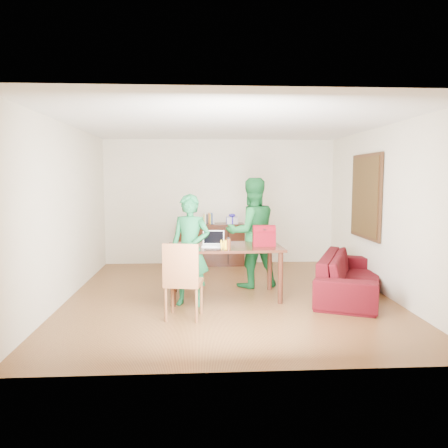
{
  "coord_description": "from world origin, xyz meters",
  "views": [
    {
      "loc": [
        -0.48,
        -6.79,
        1.87
      ],
      "look_at": [
        -0.07,
        0.11,
        1.14
      ],
      "focal_mm": 35.0,
      "sensor_mm": 36.0,
      "label": 1
    }
  ],
  "objects": [
    {
      "name": "room",
      "position": [
        0.01,
        0.13,
        1.31
      ],
      "size": [
        5.2,
        5.7,
        2.9
      ],
      "color": "#411F10",
      "rests_on": "ground"
    },
    {
      "name": "bottle",
      "position": [
        -0.04,
        -0.47,
        0.91
      ],
      "size": [
        0.07,
        0.07,
        0.19
      ],
      "primitive_type": "cylinder",
      "rotation": [
        0.0,
        0.0,
        -0.14
      ],
      "color": "#552913",
      "rests_on": "table"
    },
    {
      "name": "chair",
      "position": [
        -0.68,
        -1.08,
        0.3
      ],
      "size": [
        0.54,
        0.52,
        1.03
      ],
      "rotation": [
        0.0,
        0.0,
        -0.17
      ],
      "color": "brown",
      "rests_on": "ground"
    },
    {
      "name": "laptop",
      "position": [
        -0.25,
        -0.14,
        0.87
      ],
      "size": [
        0.36,
        0.26,
        0.24
      ],
      "rotation": [
        0.0,
        0.0,
        -0.09
      ],
      "color": "white",
      "rests_on": "table"
    },
    {
      "name": "red_bag",
      "position": [
        0.54,
        -0.12,
        0.95
      ],
      "size": [
        0.35,
        0.22,
        0.25
      ],
      "primitive_type": "cube",
      "rotation": [
        0.0,
        0.0,
        -0.05
      ],
      "color": "#6B070D",
      "rests_on": "table"
    },
    {
      "name": "bananas",
      "position": [
        -0.1,
        -0.46,
        0.85
      ],
      "size": [
        0.15,
        0.1,
        0.06
      ],
      "primitive_type": null,
      "rotation": [
        0.0,
        0.0,
        -0.01
      ],
      "color": "gold",
      "rests_on": "table"
    },
    {
      "name": "person_far",
      "position": [
        0.44,
        0.61,
        0.94
      ],
      "size": [
        1.06,
        0.91,
        1.88
      ],
      "primitive_type": "imported",
      "rotation": [
        0.0,
        0.0,
        3.39
      ],
      "color": "#155F28",
      "rests_on": "ground"
    },
    {
      "name": "table",
      "position": [
        -0.07,
        -0.09,
        0.71
      ],
      "size": [
        1.78,
        1.04,
        0.82
      ],
      "rotation": [
        0.0,
        0.0,
        0.03
      ],
      "color": "black",
      "rests_on": "ground"
    },
    {
      "name": "person_near",
      "position": [
        -0.6,
        -0.46,
        0.82
      ],
      "size": [
        0.69,
        0.56,
        1.64
      ],
      "primitive_type": "imported",
      "rotation": [
        0.0,
        0.0,
        -0.32
      ],
      "color": "#13582E",
      "rests_on": "ground"
    },
    {
      "name": "sofa",
      "position": [
        1.95,
        -0.08,
        0.33
      ],
      "size": [
        1.7,
        2.41,
        0.66
      ],
      "primitive_type": "imported",
      "rotation": [
        0.0,
        0.0,
        1.16
      ],
      "color": "#360807",
      "rests_on": "ground"
    }
  ]
}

